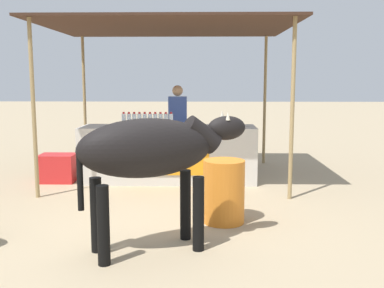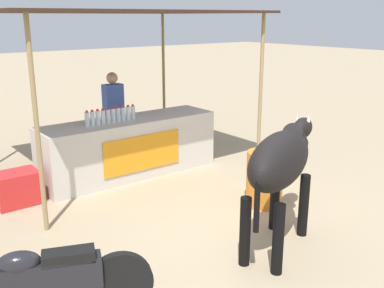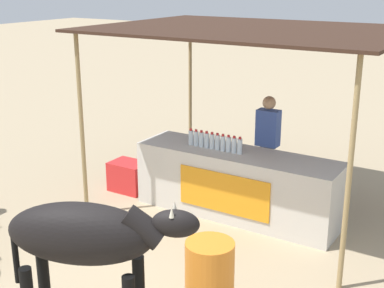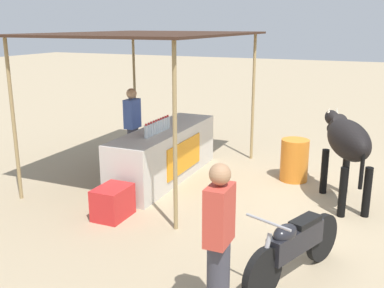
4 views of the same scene
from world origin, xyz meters
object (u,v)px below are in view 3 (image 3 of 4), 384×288
(vendor_behind_counter, at_px, (267,147))
(cow, at_px, (87,239))
(water_barrel, at_px, (210,277))
(cooler_box, at_px, (129,176))
(stall_counter, at_px, (237,184))

(vendor_behind_counter, bearing_deg, cow, -90.56)
(water_barrel, relative_size, cow, 0.43)
(vendor_behind_counter, height_order, cooler_box, vendor_behind_counter)
(vendor_behind_counter, bearing_deg, water_barrel, -76.35)
(stall_counter, bearing_deg, cow, -88.46)
(stall_counter, height_order, water_barrel, stall_counter)
(cooler_box, distance_m, cow, 3.77)
(stall_counter, relative_size, water_barrel, 3.83)
(cooler_box, height_order, water_barrel, water_barrel)
(cooler_box, bearing_deg, stall_counter, 2.91)
(cooler_box, distance_m, water_barrel, 3.52)
(stall_counter, height_order, cow, cow)
(stall_counter, xyz_separation_m, vendor_behind_counter, (0.12, 0.75, 0.37))
(stall_counter, xyz_separation_m, water_barrel, (0.86, -2.26, -0.09))
(cow, bearing_deg, stall_counter, 91.54)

